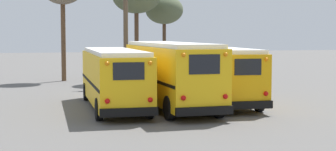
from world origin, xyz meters
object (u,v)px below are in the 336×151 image
school_bus_0 (114,76)px  bare_tree_2 (164,11)px  school_bus_2 (217,73)px  utility_pole (126,33)px  school_bus_1 (170,72)px

school_bus_0 → bare_tree_2: size_ratio=1.40×
school_bus_2 → bare_tree_2: (1.37, 16.45, 4.11)m
school_bus_2 → bare_tree_2: bare_tree_2 is taller
school_bus_0 → bare_tree_2: (7.15, 17.07, 4.14)m
school_bus_2 → utility_pole: bearing=106.8°
school_bus_0 → bare_tree_2: 18.97m
school_bus_1 → utility_pole: size_ratio=1.42×
school_bus_0 → utility_pole: (2.66, 10.96, 2.22)m
school_bus_0 → bare_tree_2: bearing=67.3°
school_bus_1 → utility_pole: bearing=91.2°
utility_pole → bare_tree_2: bearing=53.7°
bare_tree_2 → utility_pole: bearing=-126.3°
school_bus_2 → utility_pole: 11.02m
school_bus_0 → utility_pole: size_ratio=1.31×
school_bus_0 → utility_pole: utility_pole is taller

